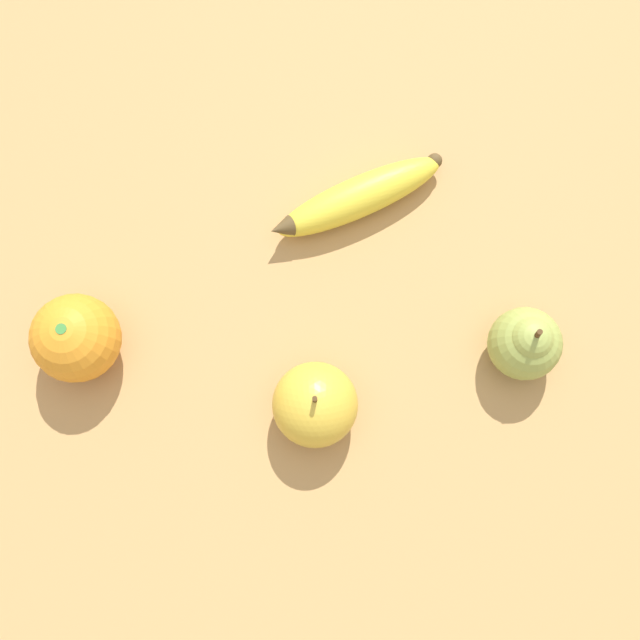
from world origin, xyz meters
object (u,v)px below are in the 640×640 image
pear (526,343)px  apple (315,405)px  orange (76,338)px  banana (358,197)px

pear → apple: pear is taller
apple → orange: bearing=-70.9°
pear → apple: 0.20m
orange → apple: bearing=109.1°
banana → apple: (0.20, 0.08, 0.02)m
banana → orange: 0.30m
pear → apple: size_ratio=1.04×
orange → apple: (-0.07, 0.22, -0.01)m
pear → banana: bearing=-100.2°
orange → pear: (-0.23, 0.35, -0.00)m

